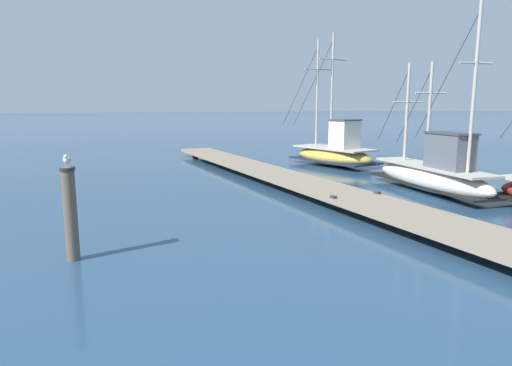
# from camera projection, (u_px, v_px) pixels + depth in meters

# --- Properties ---
(floating_dock) EXTENTS (3.98, 23.65, 0.53)m
(floating_dock) POSITION_uv_depth(u_px,v_px,m) (282.00, 176.00, 17.50)
(floating_dock) COLOR gray
(floating_dock) RESTS_ON ground
(fishing_boat_1) EXTENTS (1.76, 6.75, 6.35)m
(fishing_boat_1) POSITION_uv_depth(u_px,v_px,m) (433.00, 173.00, 16.14)
(fishing_boat_1) COLOR silver
(fishing_boat_1) RESTS_ON ground
(fishing_boat_2) EXTENTS (3.35, 6.84, 6.75)m
(fishing_boat_2) POSITION_uv_depth(u_px,v_px,m) (335.00, 152.00, 23.30)
(fishing_boat_2) COLOR gold
(fishing_boat_2) RESTS_ON ground
(mooring_piling) EXTENTS (0.30, 0.30, 1.92)m
(mooring_piling) POSITION_uv_depth(u_px,v_px,m) (70.00, 213.00, 8.95)
(mooring_piling) COLOR brown
(mooring_piling) RESTS_ON ground
(perched_seagull) EXTENTS (0.15, 0.38, 0.26)m
(perched_seagull) POSITION_uv_depth(u_px,v_px,m) (67.00, 160.00, 8.77)
(perched_seagull) COLOR gold
(perched_seagull) RESTS_ON mooring_piling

